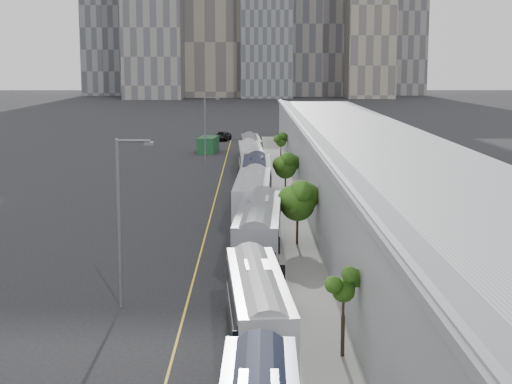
{
  "coord_description": "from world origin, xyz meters",
  "views": [
    {
      "loc": [
        2.14,
        -2.82,
        13.3
      ],
      "look_at": [
        2.49,
        59.97,
        3.0
      ],
      "focal_mm": 55.0,
      "sensor_mm": 36.0,
      "label": 1
    }
  ],
  "objects_px": {
    "street_lamp_near": "(122,212)",
    "shipping_container": "(208,145)",
    "street_lamp_far": "(206,125)",
    "suv": "(222,136)",
    "bus_2": "(258,314)",
    "bus_4": "(253,202)",
    "bus_6": "(250,162)",
    "bus_5": "(257,181)",
    "bus_3": "(259,237)",
    "bus_7": "(251,150)"
  },
  "relations": [
    {
      "from": "street_lamp_near",
      "to": "shipping_container",
      "type": "bearing_deg",
      "value": 89.65
    },
    {
      "from": "street_lamp_far",
      "to": "suv",
      "type": "relative_size",
      "value": 1.63
    },
    {
      "from": "bus_2",
      "to": "shipping_container",
      "type": "relative_size",
      "value": 2.11
    },
    {
      "from": "street_lamp_far",
      "to": "suv",
      "type": "distance_m",
      "value": 32.59
    },
    {
      "from": "street_lamp_far",
      "to": "shipping_container",
      "type": "height_order",
      "value": "street_lamp_far"
    },
    {
      "from": "bus_4",
      "to": "bus_6",
      "type": "xyz_separation_m",
      "value": [
        -0.25,
        28.63,
        -0.1
      ]
    },
    {
      "from": "bus_4",
      "to": "bus_5",
      "type": "bearing_deg",
      "value": 90.23
    },
    {
      "from": "bus_3",
      "to": "street_lamp_near",
      "type": "xyz_separation_m",
      "value": [
        -7.53,
        -10.07,
        3.63
      ]
    },
    {
      "from": "bus_2",
      "to": "street_lamp_near",
      "type": "distance_m",
      "value": 10.18
    },
    {
      "from": "bus_2",
      "to": "suv",
      "type": "distance_m",
      "value": 101.13
    },
    {
      "from": "bus_6",
      "to": "suv",
      "type": "height_order",
      "value": "bus_6"
    },
    {
      "from": "bus_3",
      "to": "bus_6",
      "type": "distance_m",
      "value": 42.07
    },
    {
      "from": "bus_2",
      "to": "bus_4",
      "type": "relative_size",
      "value": 0.89
    },
    {
      "from": "bus_3",
      "to": "suv",
      "type": "xyz_separation_m",
      "value": [
        -5.7,
        84.96,
        -0.97
      ]
    },
    {
      "from": "bus_5",
      "to": "shipping_container",
      "type": "height_order",
      "value": "bus_5"
    },
    {
      "from": "bus_6",
      "to": "street_lamp_far",
      "type": "height_order",
      "value": "street_lamp_far"
    },
    {
      "from": "suv",
      "to": "bus_7",
      "type": "bearing_deg",
      "value": -70.26
    },
    {
      "from": "bus_3",
      "to": "bus_7",
      "type": "xyz_separation_m",
      "value": [
        -0.6,
        55.43,
        -0.23
      ]
    },
    {
      "from": "street_lamp_far",
      "to": "suv",
      "type": "bearing_deg",
      "value": 88.52
    },
    {
      "from": "bus_3",
      "to": "bus_4",
      "type": "xyz_separation_m",
      "value": [
        -0.39,
        13.43,
        -0.0
      ]
    },
    {
      "from": "bus_3",
      "to": "bus_7",
      "type": "relative_size",
      "value": 1.15
    },
    {
      "from": "bus_3",
      "to": "suv",
      "type": "relative_size",
      "value": 2.58
    },
    {
      "from": "street_lamp_near",
      "to": "street_lamp_far",
      "type": "bearing_deg",
      "value": 89.09
    },
    {
      "from": "bus_6",
      "to": "suv",
      "type": "distance_m",
      "value": 43.21
    },
    {
      "from": "street_lamp_near",
      "to": "bus_5",
      "type": "bearing_deg",
      "value": 78.08
    },
    {
      "from": "bus_3",
      "to": "street_lamp_near",
      "type": "height_order",
      "value": "street_lamp_near"
    },
    {
      "from": "bus_3",
      "to": "street_lamp_far",
      "type": "bearing_deg",
      "value": 99.86
    },
    {
      "from": "bus_2",
      "to": "street_lamp_far",
      "type": "distance_m",
      "value": 69.08
    },
    {
      "from": "bus_3",
      "to": "bus_6",
      "type": "bearing_deg",
      "value": 93.66
    },
    {
      "from": "bus_3",
      "to": "street_lamp_far",
      "type": "distance_m",
      "value": 53.19
    },
    {
      "from": "street_lamp_far",
      "to": "bus_4",
      "type": "bearing_deg",
      "value": -81.11
    },
    {
      "from": "bus_3",
      "to": "bus_6",
      "type": "relative_size",
      "value": 1.07
    },
    {
      "from": "bus_5",
      "to": "shipping_container",
      "type": "bearing_deg",
      "value": 100.36
    },
    {
      "from": "bus_2",
      "to": "shipping_container",
      "type": "height_order",
      "value": "bus_2"
    },
    {
      "from": "bus_4",
      "to": "street_lamp_far",
      "type": "relative_size",
      "value": 1.57
    },
    {
      "from": "bus_2",
      "to": "bus_3",
      "type": "distance_m",
      "value": 16.02
    },
    {
      "from": "bus_5",
      "to": "street_lamp_far",
      "type": "distance_m",
      "value": 28.04
    },
    {
      "from": "bus_4",
      "to": "street_lamp_near",
      "type": "relative_size",
      "value": 1.51
    },
    {
      "from": "bus_3",
      "to": "suv",
      "type": "height_order",
      "value": "bus_3"
    },
    {
      "from": "bus_3",
      "to": "suv",
      "type": "bearing_deg",
      "value": 96.63
    },
    {
      "from": "shipping_container",
      "to": "bus_5",
      "type": "bearing_deg",
      "value": -73.7
    },
    {
      "from": "bus_5",
      "to": "street_lamp_far",
      "type": "xyz_separation_m",
      "value": [
        -6.54,
        27.05,
        3.48
      ]
    },
    {
      "from": "bus_5",
      "to": "bus_6",
      "type": "height_order",
      "value": "bus_5"
    },
    {
      "from": "shipping_container",
      "to": "bus_6",
      "type": "bearing_deg",
      "value": -68.66
    },
    {
      "from": "bus_7",
      "to": "street_lamp_near",
      "type": "bearing_deg",
      "value": -98.13
    },
    {
      "from": "bus_5",
      "to": "bus_6",
      "type": "relative_size",
      "value": 1.03
    },
    {
      "from": "bus_2",
      "to": "street_lamp_far",
      "type": "xyz_separation_m",
      "value": [
        -6.32,
        68.69,
        3.64
      ]
    },
    {
      "from": "bus_5",
      "to": "street_lamp_near",
      "type": "relative_size",
      "value": 1.46
    },
    {
      "from": "bus_6",
      "to": "bus_7",
      "type": "xyz_separation_m",
      "value": [
        0.03,
        13.36,
        -0.12
      ]
    },
    {
      "from": "bus_6",
      "to": "shipping_container",
      "type": "distance_m",
      "value": 24.95
    }
  ]
}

